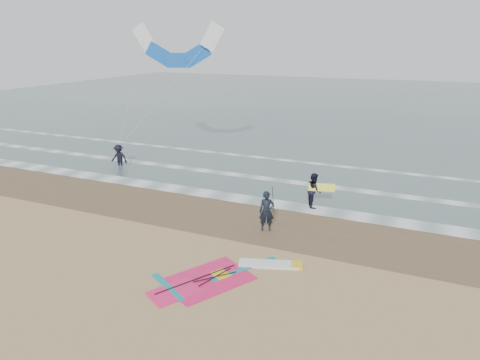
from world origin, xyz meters
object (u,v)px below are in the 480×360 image
at_px(windsurf_rig, 226,276).
at_px(person_walking, 314,190).
at_px(surf_kite, 177,49).
at_px(person_wading, 119,153).
at_px(person_standing, 267,211).

distance_m(windsurf_rig, person_walking, 7.99).
xyz_separation_m(person_walking, surf_kite, (-10.17, 4.25, 6.65)).
distance_m(person_walking, person_wading, 13.94).
bearing_deg(person_wading, person_standing, -29.88).
distance_m(person_wading, surf_kite, 7.83).
bearing_deg(person_standing, person_walking, 48.07).
height_order(windsurf_rig, person_walking, person_walking).
xyz_separation_m(person_standing, person_walking, (1.20, 3.60, -0.02)).
bearing_deg(windsurf_rig, surf_kite, 126.56).
height_order(person_walking, surf_kite, surf_kite).
xyz_separation_m(windsurf_rig, person_standing, (-0.01, 4.25, 0.88)).
bearing_deg(person_standing, person_wading, 131.93).
height_order(windsurf_rig, surf_kite, surf_kite).
height_order(person_walking, person_wading, person_wading).
xyz_separation_m(windsurf_rig, person_walking, (1.19, 7.85, 0.85)).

